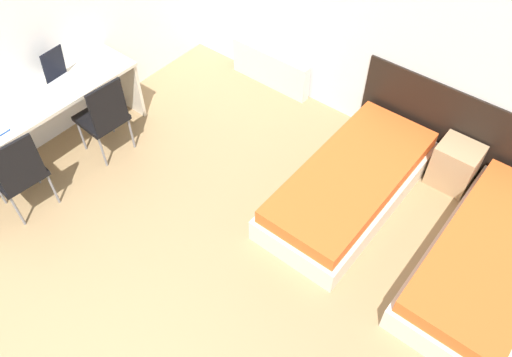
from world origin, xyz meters
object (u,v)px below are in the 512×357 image
object	(u,v)px
bed_near_door	(488,260)
laptop	(64,77)
chair_near_laptop	(104,115)
nightstand	(455,165)
chair_near_notebook	(18,171)
bed_near_window	(350,184)

from	to	relation	value
bed_near_door	laptop	xyz separation A→B (m)	(-4.10, -1.09, 0.62)
chair_near_laptop	laptop	world-z (taller)	laptop
nightstand	chair_near_laptop	xyz separation A→B (m)	(-2.99, -1.85, 0.27)
nightstand	laptop	distance (m)	3.96
chair_near_laptop	laptop	distance (m)	0.53
laptop	bed_near_door	bearing A→B (deg)	10.54
chair_near_laptop	chair_near_notebook	distance (m)	0.99
bed_near_door	bed_near_window	bearing A→B (deg)	180.00
bed_near_window	nightstand	size ratio (longest dim) A/B	4.16
bed_near_window	chair_near_notebook	size ratio (longest dim) A/B	2.16
nightstand	chair_near_laptop	world-z (taller)	chair_near_laptop
bed_near_window	laptop	world-z (taller)	laptop
bed_near_door	chair_near_notebook	distance (m)	4.20
chair_near_notebook	laptop	size ratio (longest dim) A/B	2.53
bed_near_window	nightstand	xyz separation A→B (m)	(0.68, 0.82, 0.05)
nightstand	laptop	xyz separation A→B (m)	(-3.41, -1.92, 0.57)
chair_near_notebook	chair_near_laptop	bearing A→B (deg)	95.10
chair_near_laptop	laptop	xyz separation A→B (m)	(-0.43, -0.07, 0.30)
bed_near_door	nightstand	world-z (taller)	nightstand
nightstand	laptop	size ratio (longest dim) A/B	1.31
nightstand	bed_near_door	bearing A→B (deg)	-50.32
nightstand	chair_near_notebook	xyz separation A→B (m)	(-2.99, -2.83, 0.27)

